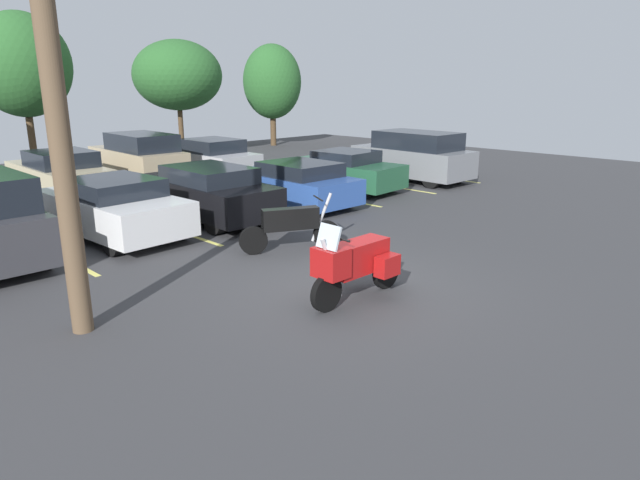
% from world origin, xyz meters
% --- Properties ---
extents(ground, '(44.00, 44.00, 0.10)m').
position_xyz_m(ground, '(0.00, 0.00, -0.05)').
color(ground, '#38383A').
extents(motorcycle_touring, '(2.17, 0.97, 1.45)m').
position_xyz_m(motorcycle_touring, '(-0.44, -0.51, 0.69)').
color(motorcycle_touring, black).
rests_on(motorcycle_touring, ground).
extents(motorcycle_second, '(2.11, 1.15, 1.26)m').
position_xyz_m(motorcycle_second, '(0.80, 2.42, 0.59)').
color(motorcycle_second, black).
rests_on(motorcycle_second, ground).
extents(parking_stripes, '(26.37, 4.96, 0.01)m').
position_xyz_m(parking_stripes, '(-1.53, 6.29, 0.00)').
color(parking_stripes, '#EAE066').
rests_on(parking_stripes, ground).
extents(car_white, '(2.15, 4.45, 1.43)m').
position_xyz_m(car_white, '(-1.39, 6.38, 0.71)').
color(car_white, white).
rests_on(car_white, ground).
extents(car_black, '(1.95, 4.73, 1.46)m').
position_xyz_m(car_black, '(1.24, 6.31, 0.74)').
color(car_black, black).
rests_on(car_black, ground).
extents(car_blue, '(2.04, 4.40, 1.33)m').
position_xyz_m(car_blue, '(4.12, 5.95, 0.66)').
color(car_blue, '#2D519E').
rests_on(car_blue, ground).
extents(car_green, '(2.15, 4.32, 1.37)m').
position_xyz_m(car_green, '(7.00, 6.54, 0.67)').
color(car_green, '#235638').
rests_on(car_green, ground).
extents(car_grey, '(2.12, 4.66, 1.84)m').
position_xyz_m(car_grey, '(10.32, 5.98, 0.93)').
color(car_grey, slate).
rests_on(car_grey, ground).
extents(car_far_champagne, '(1.97, 4.70, 1.52)m').
position_xyz_m(car_far_champagne, '(-0.35, 12.28, 0.74)').
color(car_far_champagne, '#C1B289').
rests_on(car_far_champagne, ground).
extents(car_far_tan, '(1.93, 4.60, 1.87)m').
position_xyz_m(car_far_tan, '(2.57, 12.50, 0.92)').
color(car_far_tan, tan).
rests_on(car_far_tan, ground).
extents(car_far_silver, '(1.96, 4.38, 1.48)m').
position_xyz_m(car_far_silver, '(5.49, 12.28, 0.71)').
color(car_far_silver, '#B7B7BC').
rests_on(car_far_silver, ground).
extents(utility_pole, '(1.03, 1.60, 8.83)m').
position_xyz_m(utility_pole, '(-4.23, 1.60, 4.53)').
color(utility_pole, brown).
rests_on(utility_pole, ground).
extents(tree_center_left, '(3.33, 3.33, 5.71)m').
position_xyz_m(tree_center_left, '(14.60, 19.02, 3.62)').
color(tree_center_left, '#4C3823').
rests_on(tree_center_left, ground).
extents(tree_right, '(4.33, 4.33, 5.62)m').
position_xyz_m(tree_right, '(8.21, 18.68, 3.93)').
color(tree_right, '#4C3823').
rests_on(tree_right, ground).
extents(tree_center_right, '(3.91, 3.91, 6.41)m').
position_xyz_m(tree_center_right, '(1.29, 19.29, 4.29)').
color(tree_center_right, '#4C3823').
rests_on(tree_center_right, ground).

